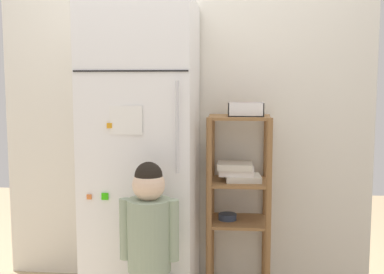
% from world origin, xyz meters
% --- Properties ---
extents(kitchen_wall_back, '(2.48, 0.03, 2.32)m').
position_xyz_m(kitchen_wall_back, '(0.00, 0.38, 1.16)').
color(kitchen_wall_back, silver).
rests_on(kitchen_wall_back, ground).
extents(refrigerator, '(0.63, 0.69, 1.82)m').
position_xyz_m(refrigerator, '(-0.21, 0.02, 0.91)').
color(refrigerator, white).
rests_on(refrigerator, ground).
extents(child_standing, '(0.31, 0.23, 0.95)m').
position_xyz_m(child_standing, '(-0.09, -0.47, 0.58)').
color(child_standing, '#3A4E3B').
rests_on(child_standing, ground).
extents(pantry_shelf_unit, '(0.39, 0.35, 1.14)m').
position_xyz_m(pantry_shelf_unit, '(0.36, 0.17, 0.70)').
color(pantry_shelf_unit, olive).
rests_on(pantry_shelf_unit, ground).
extents(fruit_bin, '(0.21, 0.17, 0.08)m').
position_xyz_m(fruit_bin, '(0.41, 0.16, 1.18)').
color(fruit_bin, white).
rests_on(fruit_bin, pantry_shelf_unit).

